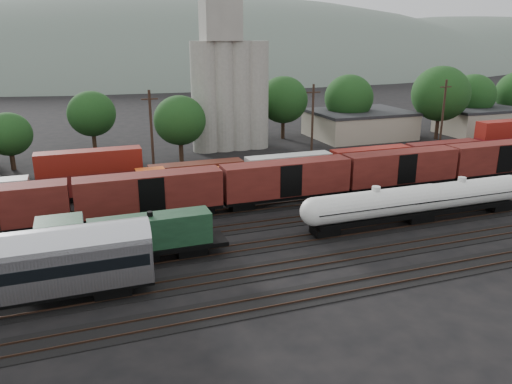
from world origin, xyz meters
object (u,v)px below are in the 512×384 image
object	(u,v)px
tank_car_a	(375,206)
grain_silo	(229,83)
green_locomotive	(115,239)
orange_locomotive	(186,183)

from	to	relation	value
tank_car_a	grain_silo	world-z (taller)	grain_silo
green_locomotive	grain_silo	size ratio (longest dim) A/B	0.59
green_locomotive	orange_locomotive	xyz separation A→B (m)	(9.30, 15.00, -0.26)
tank_car_a	grain_silo	xyz separation A→B (m)	(-2.52, 41.00, 8.72)
grain_silo	green_locomotive	bearing A→B (deg)	-118.91
green_locomotive	grain_silo	xyz separation A→B (m)	(22.64, 41.00, 8.68)
tank_car_a	grain_silo	size ratio (longest dim) A/B	0.56
grain_silo	tank_car_a	bearing A→B (deg)	-86.48
green_locomotive	tank_car_a	bearing A→B (deg)	0.00
tank_car_a	orange_locomotive	xyz separation A→B (m)	(-15.86, 15.00, -0.22)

